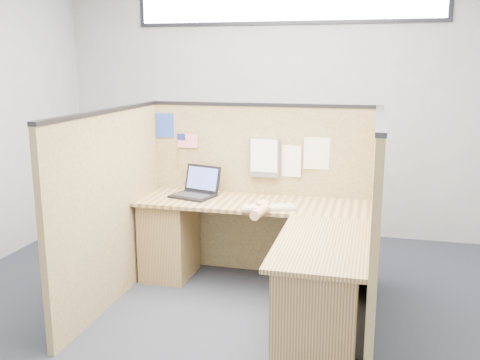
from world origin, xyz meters
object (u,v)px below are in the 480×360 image
(l_desk, at_px, (264,258))
(keyboard, at_px, (268,208))
(mouse, at_px, (264,206))
(laptop, at_px, (195,188))

(l_desk, height_order, keyboard, keyboard)
(keyboard, height_order, mouse, mouse)
(keyboard, bearing_deg, laptop, 138.66)
(keyboard, xyz_separation_m, mouse, (-0.04, 0.00, 0.01))
(laptop, height_order, keyboard, laptop)
(l_desk, xyz_separation_m, laptop, (-0.72, 0.48, 0.40))
(l_desk, distance_m, mouse, 0.41)
(laptop, bearing_deg, mouse, -7.83)
(l_desk, bearing_deg, keyboard, 91.15)
(l_desk, relative_size, laptop, 4.67)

